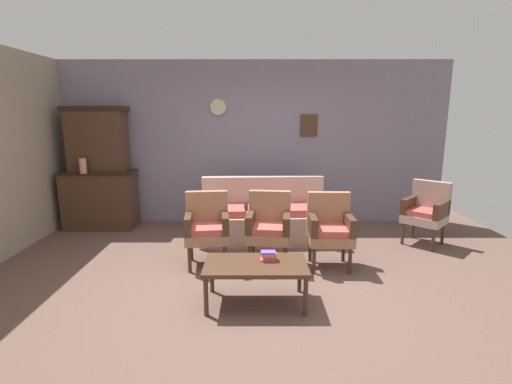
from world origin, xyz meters
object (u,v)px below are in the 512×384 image
(coffee_table, at_px, (254,267))
(book_stack_on_table, at_px, (267,256))
(armchair_near_couch_end, at_px, (267,225))
(wingback_chair_by_fireplace, at_px, (424,210))
(vase_on_cabinet, at_px, (81,166))
(side_cabinet, at_px, (99,200))
(armchair_row_middle, at_px, (328,227))
(armchair_near_cabinet, at_px, (205,226))
(floral_couch, at_px, (262,217))

(coffee_table, distance_m, book_stack_on_table, 0.17)
(armchair_near_couch_end, bearing_deg, wingback_chair_by_fireplace, 17.86)
(vase_on_cabinet, xyz_separation_m, book_stack_on_table, (2.82, -2.30, -0.58))
(side_cabinet, bearing_deg, wingback_chair_by_fireplace, -9.27)
(armchair_near_couch_end, height_order, armchair_row_middle, same)
(armchair_row_middle, xyz_separation_m, coffee_table, (-0.90, -0.94, -0.12))
(vase_on_cabinet, xyz_separation_m, armchair_near_cabinet, (2.09, -1.38, -0.55))
(book_stack_on_table, bearing_deg, armchair_near_cabinet, 128.22)
(side_cabinet, xyz_separation_m, vase_on_cabinet, (-0.15, -0.18, 0.58))
(vase_on_cabinet, xyz_separation_m, armchair_row_middle, (3.59, -1.43, -0.55))
(side_cabinet, height_order, floral_couch, side_cabinet)
(floral_couch, xyz_separation_m, armchair_near_cabinet, (-0.72, -0.98, 0.17))
(armchair_near_couch_end, distance_m, wingback_chair_by_fireplace, 2.38)
(armchair_near_couch_end, bearing_deg, armchair_row_middle, -5.91)
(floral_couch, height_order, armchair_near_couch_end, same)
(wingback_chair_by_fireplace, xyz_separation_m, book_stack_on_table, (-2.30, -1.67, -0.03))
(vase_on_cabinet, bearing_deg, armchair_row_middle, -21.75)
(vase_on_cabinet, xyz_separation_m, armchair_near_couch_end, (2.85, -1.36, -0.55))
(side_cabinet, xyz_separation_m, coffee_table, (2.54, -2.56, -0.09))
(vase_on_cabinet, bearing_deg, side_cabinet, 50.95)
(armchair_near_cabinet, relative_size, wingback_chair_by_fireplace, 1.00)
(side_cabinet, xyz_separation_m, armchair_row_middle, (3.44, -1.62, 0.03))
(book_stack_on_table, bearing_deg, armchair_row_middle, 48.48)
(floral_couch, height_order, armchair_row_middle, same)
(armchair_near_cabinet, height_order, book_stack_on_table, armchair_near_cabinet)
(armchair_near_couch_end, bearing_deg, book_stack_on_table, -91.91)
(floral_couch, relative_size, armchair_row_middle, 2.11)
(armchair_row_middle, bearing_deg, vase_on_cabinet, 158.25)
(side_cabinet, xyz_separation_m, floral_couch, (2.67, -0.58, -0.14))
(floral_couch, xyz_separation_m, armchair_near_couch_end, (0.04, -0.96, 0.17))
(vase_on_cabinet, distance_m, coffee_table, 3.65)
(vase_on_cabinet, bearing_deg, book_stack_on_table, -39.19)
(armchair_near_cabinet, relative_size, armchair_near_couch_end, 1.00)
(armchair_near_cabinet, distance_m, armchair_near_couch_end, 0.76)
(vase_on_cabinet, height_order, armchair_row_middle, vase_on_cabinet)
(coffee_table, height_order, book_stack_on_table, book_stack_on_table)
(vase_on_cabinet, relative_size, armchair_near_couch_end, 0.26)
(vase_on_cabinet, relative_size, armchair_near_cabinet, 0.26)
(side_cabinet, distance_m, armchair_row_middle, 3.80)
(wingback_chair_by_fireplace, xyz_separation_m, coffee_table, (-2.43, -1.74, -0.12))
(armchair_near_cabinet, bearing_deg, wingback_chair_by_fireplace, 13.93)
(floral_couch, bearing_deg, vase_on_cabinet, 171.95)
(vase_on_cabinet, distance_m, armchair_row_middle, 3.91)
(wingback_chair_by_fireplace, bearing_deg, book_stack_on_table, -143.90)
(wingback_chair_by_fireplace, bearing_deg, vase_on_cabinet, 173.02)
(side_cabinet, xyz_separation_m, book_stack_on_table, (2.67, -2.49, 0.00))
(armchair_near_couch_end, xyz_separation_m, coffee_table, (-0.16, -1.01, -0.12))
(vase_on_cabinet, relative_size, coffee_table, 0.24)
(vase_on_cabinet, distance_m, floral_couch, 2.94)
(vase_on_cabinet, xyz_separation_m, floral_couch, (2.82, -0.40, -0.72))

